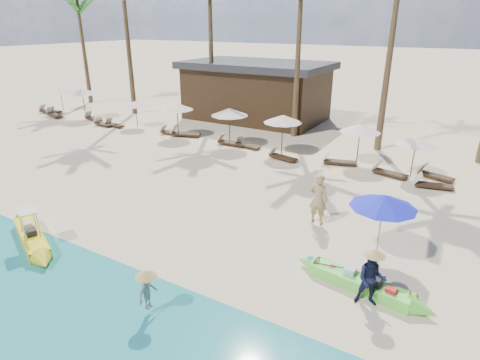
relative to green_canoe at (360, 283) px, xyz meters
The scene contains 32 objects.
ground 4.89m from the green_canoe, behind, with size 240.00×240.00×0.00m, color beige.
wet_sand_strip 7.02m from the green_canoe, 134.18° to the right, with size 240.00×4.50×0.01m, color tan.
green_canoe is the anchor object (origin of this frame).
yellow_canoe 10.93m from the green_canoe, 163.20° to the right, with size 4.70×2.28×1.29m.
tourist 4.17m from the green_canoe, 127.89° to the left, with size 0.72×0.47×1.96m, color tan.
vendor_green 0.87m from the green_canoe, 55.51° to the right, with size 0.77×0.60×1.58m, color #121733.
vendor_yellow 5.89m from the green_canoe, 139.36° to the right, with size 0.66×0.38×1.02m, color gray.
blue_umbrella 2.64m from the green_canoe, 90.27° to the left, with size 2.05×2.05×2.21m.
resort_parasol_0 30.99m from the green_canoe, 157.63° to the left, with size 1.86×1.86×1.91m.
lounger_0_left 30.36m from the green_canoe, 160.03° to the left, with size 1.98×1.05×0.64m.
lounger_0_right 28.69m from the green_canoe, 160.22° to the left, with size 2.07×1.13×0.67m.
resort_parasol_1 26.64m from the green_canoe, 156.45° to the left, with size 2.28×2.28×2.35m.
lounger_1_left 25.58m from the green_canoe, 155.90° to the left, with size 1.78×0.78×0.58m.
lounger_1_right 23.41m from the green_canoe, 155.79° to the left, with size 1.68×0.66×0.56m.
resort_parasol_2 21.83m from the green_canoe, 150.53° to the left, with size 1.81×1.81×1.86m.
lounger_2_left 22.72m from the green_canoe, 154.23° to the left, with size 1.67×0.70×0.55m.
resort_parasol_3 18.05m from the green_canoe, 145.37° to the left, with size 2.14×2.14×2.20m.
lounger_3_left 18.62m from the green_canoe, 146.54° to the left, with size 1.66×0.61×0.55m.
lounger_3_right 17.77m from the green_canoe, 144.36° to the left, with size 2.07×1.22×0.67m.
resort_parasol_4 14.85m from the green_canoe, 136.63° to the left, with size 2.25×2.25×2.32m.
lounger_4_left 14.83m from the green_canoe, 136.50° to the left, with size 1.87×0.62×0.63m.
lounger_4_right 14.14m from the green_canoe, 133.11° to the left, with size 1.75×0.76×0.58m.
resort_parasol_5 12.75m from the green_canoe, 125.35° to the left, with size 2.19×2.19×2.26m.
lounger_5_left 11.58m from the green_canoe, 126.30° to the left, with size 1.76×0.84×0.57m.
resort_parasol_6 11.25m from the green_canoe, 106.06° to the left, with size 2.12×2.12×2.18m.
lounger_6_left 10.83m from the green_canoe, 111.26° to the left, with size 1.87×0.98×0.61m.
lounger_6_right 9.84m from the green_canoe, 97.44° to the left, with size 1.80×0.90×0.59m.
resort_parasol_7 10.27m from the green_canoe, 91.52° to the left, with size 1.95×1.95×2.01m.
lounger_7_left 9.16m from the green_canoe, 85.19° to the left, with size 1.80×0.88×0.59m.
lounger_7_right 10.54m from the green_canoe, 86.11° to the left, with size 1.77×1.03×0.58m.
palm_0 34.24m from the green_canoe, 152.36° to the left, with size 2.08×2.08×9.90m.
pavilion_west 21.80m from the green_canoe, 126.42° to the left, with size 10.80×6.60×4.30m.
Camera 1 is at (6.78, -9.87, 7.12)m, focal length 30.00 mm.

